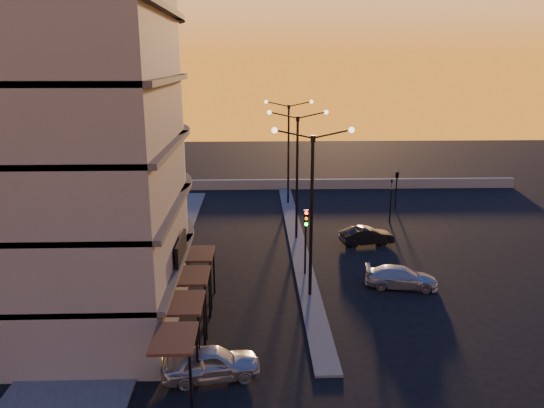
{
  "coord_description": "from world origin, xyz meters",
  "views": [
    {
      "loc": [
        -3.02,
        -27.39,
        12.79
      ],
      "look_at": [
        -1.93,
        6.38,
        3.68
      ],
      "focal_mm": 35.0,
      "sensor_mm": 36.0,
      "label": 1
    }
  ],
  "objects_px": {
    "streetlamp_mid": "(297,165)",
    "traffic_light_main": "(306,232)",
    "car_hatchback": "(211,363)",
    "car_wagon": "(401,277)",
    "car_sedan": "(367,236)"
  },
  "relations": [
    {
      "from": "traffic_light_main",
      "to": "streetlamp_mid",
      "type": "bearing_deg",
      "value": 90.0
    },
    {
      "from": "car_hatchback",
      "to": "car_wagon",
      "type": "height_order",
      "value": "car_hatchback"
    },
    {
      "from": "streetlamp_mid",
      "to": "traffic_light_main",
      "type": "relative_size",
      "value": 2.24
    },
    {
      "from": "car_hatchback",
      "to": "car_sedan",
      "type": "bearing_deg",
      "value": -40.13
    },
    {
      "from": "car_sedan",
      "to": "car_wagon",
      "type": "bearing_deg",
      "value": 173.68
    },
    {
      "from": "streetlamp_mid",
      "to": "car_wagon",
      "type": "relative_size",
      "value": 2.28
    },
    {
      "from": "streetlamp_mid",
      "to": "traffic_light_main",
      "type": "bearing_deg",
      "value": -90.0
    },
    {
      "from": "traffic_light_main",
      "to": "car_wagon",
      "type": "height_order",
      "value": "traffic_light_main"
    },
    {
      "from": "car_hatchback",
      "to": "streetlamp_mid",
      "type": "bearing_deg",
      "value": -24.49
    },
    {
      "from": "traffic_light_main",
      "to": "car_hatchback",
      "type": "distance_m",
      "value": 11.96
    },
    {
      "from": "streetlamp_mid",
      "to": "car_wagon",
      "type": "height_order",
      "value": "streetlamp_mid"
    },
    {
      "from": "car_wagon",
      "to": "car_sedan",
      "type": "bearing_deg",
      "value": 13.73
    },
    {
      "from": "car_hatchback",
      "to": "car_wagon",
      "type": "distance_m",
      "value": 13.69
    },
    {
      "from": "traffic_light_main",
      "to": "car_sedan",
      "type": "relative_size",
      "value": 1.11
    },
    {
      "from": "streetlamp_mid",
      "to": "car_hatchback",
      "type": "xyz_separation_m",
      "value": [
        -4.92,
        -17.81,
        -4.9
      ]
    }
  ]
}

